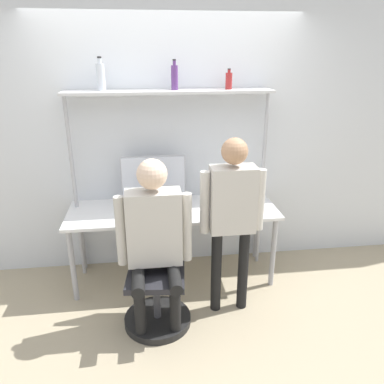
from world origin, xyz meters
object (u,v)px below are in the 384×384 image
object	(u,v)px
monitor	(153,178)
bottle_red	(229,81)
bottle_clear	(101,76)
bottle_purple	(175,77)
person_seated	(154,233)
office_chair	(157,290)
cell_phone	(187,215)
person_standing	(232,207)
laptop	(159,207)

from	to	relation	value
monitor	bottle_red	distance (m)	1.15
bottle_clear	bottle_purple	bearing A→B (deg)	0.00
person_seated	bottle_red	distance (m)	1.55
office_chair	bottle_red	size ratio (longest dim) A/B	5.18
office_chair	bottle_purple	bearing A→B (deg)	73.44
person_seated	bottle_purple	size ratio (longest dim) A/B	5.44
cell_phone	person_standing	xyz separation A→B (m)	(0.33, -0.40, 0.23)
monitor	bottle_purple	bearing A→B (deg)	-1.81
cell_phone	person_seated	world-z (taller)	person_seated
person_standing	person_seated	bearing A→B (deg)	-169.00
cell_phone	laptop	bearing A→B (deg)	167.21
monitor	cell_phone	xyz separation A→B (m)	(0.29, -0.35, -0.25)
person_standing	bottle_red	world-z (taller)	bottle_red
laptop	person_seated	xyz separation A→B (m)	(-0.06, -0.58, 0.03)
office_chair	bottle_red	xyz separation A→B (m)	(0.74, 0.82, 1.62)
office_chair	person_seated	world-z (taller)	person_seated
bottle_clear	bottle_red	world-z (taller)	bottle_clear
laptop	bottle_clear	distance (m)	1.26
laptop	person_standing	size ratio (longest dim) A/B	0.19
bottle_purple	person_seated	bearing A→B (deg)	-106.02
office_chair	person_seated	xyz separation A→B (m)	(-0.00, -0.04, 0.56)
person_seated	bottle_clear	xyz separation A→B (m)	(-0.39, 0.86, 1.10)
monitor	person_standing	bearing A→B (deg)	-50.51
bottle_clear	person_seated	bearing A→B (deg)	-65.37
office_chair	monitor	bearing A→B (deg)	88.46
person_seated	bottle_clear	size ratio (longest dim) A/B	5.00
bottle_purple	office_chair	bearing A→B (deg)	-106.56
cell_phone	bottle_clear	size ratio (longest dim) A/B	0.52
laptop	office_chair	bearing A→B (deg)	-95.77
laptop	cell_phone	world-z (taller)	laptop
person_seated	bottle_clear	world-z (taller)	bottle_clear
bottle_purple	bottle_red	bearing A→B (deg)	-0.00
bottle_clear	monitor	bearing A→B (deg)	0.95
laptop	office_chair	distance (m)	0.75
person_standing	bottle_red	distance (m)	1.19
monitor	person_seated	bearing A→B (deg)	-91.74
cell_phone	office_chair	size ratio (longest dim) A/B	0.16
laptop	bottle_purple	distance (m)	1.18
office_chair	cell_phone	bearing A→B (deg)	56.94
bottle_clear	bottle_red	size ratio (longest dim) A/B	1.58
cell_phone	person_seated	distance (m)	0.61
monitor	bottle_clear	distance (m)	1.04
monitor	person_seated	distance (m)	0.88
office_chair	bottle_clear	xyz separation A→B (m)	(-0.40, 0.82, 1.66)
person_seated	monitor	bearing A→B (deg)	88.26
laptop	bottle_clear	world-z (taller)	bottle_clear
bottle_red	monitor	bearing A→B (deg)	179.44
person_seated	bottle_red	world-z (taller)	bottle_red
cell_phone	person_standing	world-z (taller)	person_standing
person_standing	bottle_red	bearing A→B (deg)	82.10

